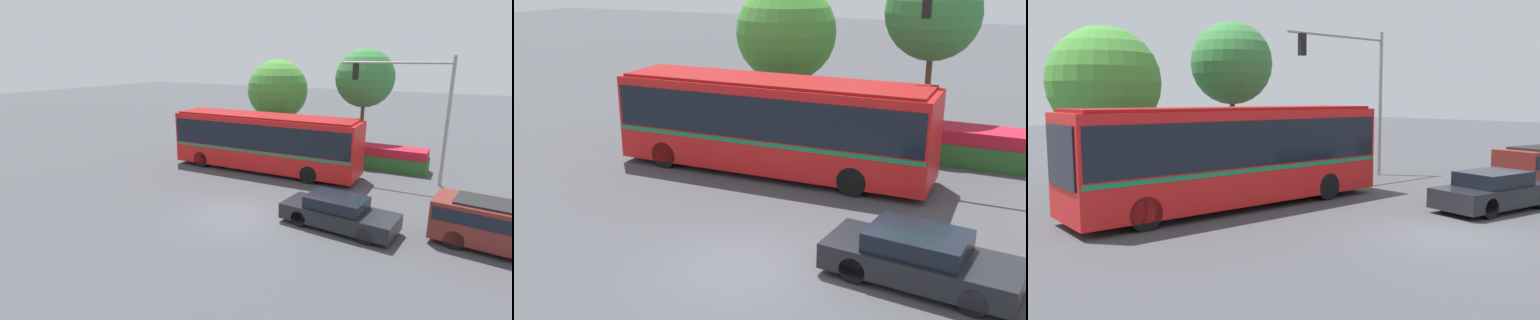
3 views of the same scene
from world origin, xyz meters
The scene contains 8 objects.
ground_plane centered at (0.00, 0.00, 0.00)m, with size 140.00×140.00×0.00m, color #444449.
city_bus centered at (-2.30, 6.95, 1.95)m, with size 11.54×2.87×3.43m.
sedan_foreground centered at (4.25, 1.09, 0.63)m, with size 4.77×2.26×1.31m.
flowering_hedge centered at (2.96, 11.00, 0.68)m, with size 7.24×1.59×1.39m.
street_tree_left centered at (-4.47, 13.06, 4.36)m, with size 4.49×4.49×6.61m.
street_tree_centre centered at (1.86, 13.43, 5.38)m, with size 3.92×3.92×7.35m.
lane_stripe_near centered at (5.25, 3.19, 0.01)m, with size 2.40×0.16×0.01m, color silver.
lane_stripe_mid centered at (4.74, 3.04, 0.01)m, with size 2.40×0.16×0.01m, color silver.
Camera 2 is at (6.46, -12.07, 7.29)m, focal length 42.39 mm.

